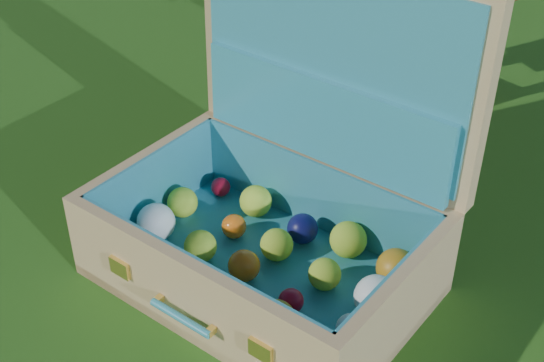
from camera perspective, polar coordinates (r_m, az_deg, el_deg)
The scene contains 2 objects.
ground at distance 1.60m, azimuth -0.14°, elevation -9.15°, with size 60.00×60.00×0.00m, color #215114.
suitcase at distance 1.58m, azimuth 1.05°, elevation -1.01°, with size 0.82×0.72×0.65m.
Camera 1 is at (0.30, -1.11, 1.12)m, focal length 50.00 mm.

